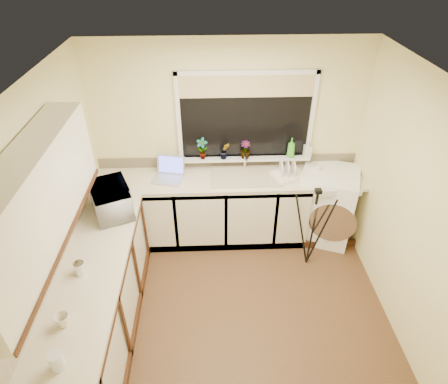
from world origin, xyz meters
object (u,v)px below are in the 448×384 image
microwave (111,200)px  cup_back (317,169)px  glass_jug (56,361)px  steel_jar (80,268)px  cup_left (63,320)px  plant_c (245,150)px  laptop (169,172)px  kettle (114,210)px  plant_a (202,149)px  tripod (312,228)px  soap_bottle_clear (308,149)px  dish_rack (288,176)px  soap_bottle_green (291,148)px  plant_b (225,151)px  washing_machine (325,204)px

microwave → cup_back: bearing=-96.6°
glass_jug → steel_jar: (-0.08, 0.86, -0.01)m
cup_left → plant_c: bearing=54.8°
laptop → steel_jar: (-0.65, -1.52, -0.00)m
kettle → plant_a: plant_a is taller
tripod → cup_left: (-2.27, -1.45, 0.41)m
kettle → microwave: microwave is taller
soap_bottle_clear → cup_back: bearing=-52.2°
dish_rack → steel_jar: size_ratio=2.97×
soap_bottle_green → plant_b: bearing=-179.0°
tripod → plant_c: (-0.72, 0.75, 0.62)m
plant_c → soap_bottle_green: (0.56, 0.00, 0.01)m
steel_jar → plant_b: bearing=51.9°
glass_jug → soap_bottle_clear: size_ratio=0.70×
glass_jug → cup_left: glass_jug is taller
laptop → microwave: 0.84m
laptop → dish_rack: size_ratio=1.07×
laptop → tripod: 1.79m
plant_c → soap_bottle_green: soap_bottle_green is taller
plant_c → soap_bottle_green: bearing=0.4°
dish_rack → tripod: (0.22, -0.52, -0.39)m
cup_left → plant_b: bearing=59.3°
dish_rack → soap_bottle_clear: size_ratio=1.82×
washing_machine → dish_rack: bearing=-158.0°
steel_jar → cup_back: (2.43, 1.56, -0.01)m
steel_jar → plant_b: plant_b is taller
kettle → soap_bottle_green: soap_bottle_green is taller
tripod → soap_bottle_green: soap_bottle_green is taller
laptop → plant_a: bearing=35.8°
microwave → plant_c: size_ratio=2.44×
soap_bottle_green → glass_jug: bearing=-128.8°
plant_b → soap_bottle_green: (0.81, 0.01, 0.02)m
plant_c → microwave: bearing=-150.8°
plant_a → soap_bottle_green: 1.08m
plant_a → plant_c: size_ratio=1.22×
washing_machine → plant_c: (-1.02, 0.22, 0.69)m
soap_bottle_clear → cup_left: size_ratio=1.81×
soap_bottle_green → soap_bottle_clear: (0.21, 0.01, -0.02)m
steel_jar → plant_a: 1.99m
washing_machine → dish_rack: (-0.53, -0.02, 0.46)m
washing_machine → microwave: size_ratio=1.75×
soap_bottle_green → soap_bottle_clear: bearing=2.3°
dish_rack → soap_bottle_clear: soap_bottle_clear is taller
laptop → glass_jug: (-0.57, -2.37, 0.00)m
washing_machine → glass_jug: 3.45m
tripod → steel_jar: size_ratio=8.68×
plant_a → steel_jar: bearing=-121.8°
tripod → soap_bottle_clear: 0.98m
washing_machine → glass_jug: (-2.51, -2.32, 0.50)m
washing_machine → soap_bottle_green: 0.87m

